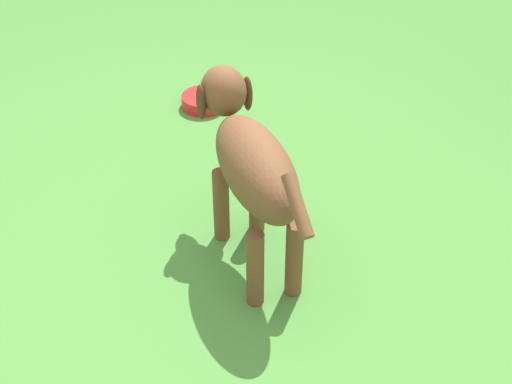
% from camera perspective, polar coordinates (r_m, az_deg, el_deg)
% --- Properties ---
extents(ground, '(14.00, 14.00, 0.00)m').
position_cam_1_polar(ground, '(2.57, -4.81, -7.08)').
color(ground, '#478438').
extents(dog, '(0.68, 0.70, 0.63)m').
position_cam_1_polar(dog, '(2.41, -0.45, 2.46)').
color(dog, brown).
rests_on(dog, ground).
extents(water_bowl, '(0.22, 0.22, 0.06)m').
position_cam_1_polar(water_bowl, '(3.53, -4.13, 7.22)').
color(water_bowl, red).
rests_on(water_bowl, ground).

